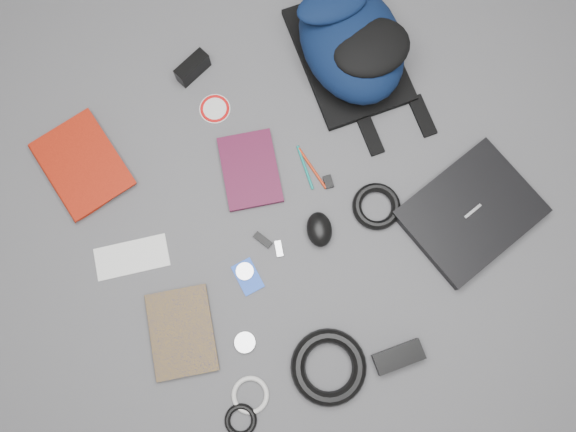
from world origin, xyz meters
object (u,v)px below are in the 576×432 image
dvd_case (250,170)px  compact_camera (193,68)px  mouse (319,229)px  backpack (351,41)px  laptop (471,212)px  textbook_red (51,184)px  power_brick (398,357)px  comic_book (151,338)px

dvd_case → compact_camera: (0.01, 0.33, 0.02)m
dvd_case → mouse: bearing=-53.3°
backpack → laptop: 0.56m
laptop → mouse: mouse is taller
textbook_red → mouse: size_ratio=2.75×
mouse → compact_camera: bearing=119.8°
textbook_red → power_brick: 1.03m
comic_book → power_brick: size_ratio=1.76×
compact_camera → mouse: compact_camera is taller
compact_camera → backpack: bearing=-39.0°
dvd_case → comic_book: bearing=-130.2°
backpack → laptop: (0.03, -0.56, -0.07)m
laptop → power_brick: (-0.37, -0.21, -0.00)m
compact_camera → dvd_case: bearing=-105.9°
textbook_red → dvd_case: size_ratio=1.24×
textbook_red → comic_book: textbook_red is taller
textbook_red → comic_book: size_ratio=1.17×
comic_book → dvd_case: 0.52m
backpack → mouse: backpack is taller
mouse → power_brick: mouse is taller
laptop → backpack: bearing=86.0°
compact_camera → power_brick: compact_camera is taller
comic_book → laptop: bearing=10.5°
power_brick → laptop: bearing=41.0°
mouse → laptop: bearing=-0.9°
laptop → power_brick: bearing=-157.6°
power_brick → textbook_red: bearing=133.8°
mouse → power_brick: bearing=-66.4°
laptop → textbook_red: 1.13m
compact_camera → mouse: 0.58m
backpack → dvd_case: size_ratio=2.00×
backpack → compact_camera: size_ratio=4.11×
power_brick → backpack: bearing=77.4°
laptop → textbook_red: bearing=137.5°
backpack → laptop: bearing=-75.6°
dvd_case → compact_camera: 0.34m
mouse → power_brick: 0.38m
dvd_case → laptop: bearing=-22.7°
backpack → textbook_red: 0.90m
laptop → mouse: size_ratio=3.55×
backpack → comic_book: 0.95m
laptop → comic_book: size_ratio=1.51×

